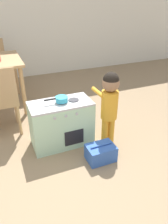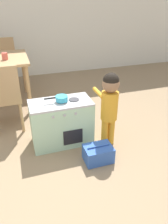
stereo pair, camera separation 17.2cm
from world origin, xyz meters
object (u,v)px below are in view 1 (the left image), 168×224
toy_pot (61,99)px  child_figure (110,99)px  play_kitchen (62,124)px  dining_chair_near (1,100)px  toy_basket (101,153)px

toy_pot → child_figure: (0.48, -0.19, -0.01)m
play_kitchen → dining_chair_near: bearing=141.5°
play_kitchen → dining_chair_near: dining_chair_near is taller
toy_pot → dining_chair_near: (-0.58, 0.45, -0.11)m
toy_pot → dining_chair_near: bearing=142.1°
toy_basket → dining_chair_near: size_ratio=0.34×
toy_basket → dining_chair_near: dining_chair_near is taller
toy_pot → toy_basket: (0.27, -0.44, -0.48)m
play_kitchen → child_figure: (0.49, -0.19, 0.29)m
play_kitchen → dining_chair_near: size_ratio=0.78×
play_kitchen → toy_pot: 0.30m
play_kitchen → toy_basket: bearing=-57.5°
play_kitchen → toy_basket: (0.28, -0.44, -0.18)m
toy_basket → dining_chair_near: 1.28m
play_kitchen → dining_chair_near: (-0.57, 0.45, 0.20)m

